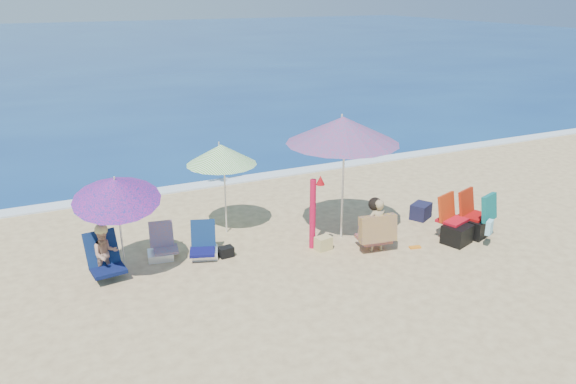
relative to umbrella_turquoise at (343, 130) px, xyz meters
name	(u,v)px	position (x,y,z in m)	size (l,w,h in m)	color
ground	(327,264)	(-0.82, -0.96, -2.18)	(120.00, 120.00, 0.00)	#D8BC84
sea	(73,47)	(-0.82, 44.04, -2.23)	(120.00, 80.00, 0.12)	navy
foam	(231,181)	(-0.82, 4.14, -2.16)	(120.00, 0.50, 0.04)	white
umbrella_turquoise	(343,130)	(0.00, 0.00, 0.00)	(2.81, 2.81, 2.47)	white
umbrella_striped	(221,155)	(-2.00, 1.25, -0.56)	(1.77, 1.77, 1.85)	silver
umbrella_blue	(116,189)	(-4.20, 0.08, -0.57)	(1.63, 1.68, 1.96)	silver
furled_umbrella	(314,208)	(-0.74, -0.28, -1.34)	(0.20, 0.41, 1.52)	#C20D36
chair_navy	(204,248)	(-2.73, 0.28, -2.01)	(0.64, 0.73, 0.65)	#0D0F4E
chair_rainbow	(162,249)	(-3.44, 0.58, -2.01)	(0.61, 0.62, 0.62)	#BF4443
camp_chair_left	(455,229)	(1.90, -1.18, -1.90)	(0.68, 0.82, 0.91)	#B70D1A
camp_chair_right	(477,220)	(2.46, -1.17, -1.83)	(0.68, 1.03, 0.95)	#9E0B0B
person_center	(377,226)	(0.28, -0.88, -1.67)	(0.74, 0.63, 1.04)	tan
person_left	(105,253)	(-4.48, 0.21, -1.72)	(0.62, 0.74, 1.00)	tan
bag_black_a	(226,252)	(-2.36, 0.10, -2.08)	(0.27, 0.21, 0.19)	black
bag_tan	(323,243)	(-0.59, -0.40, -2.05)	(0.33, 0.26, 0.26)	tan
bag_navy_b	(421,211)	(2.05, 0.06, -2.01)	(0.55, 0.51, 0.33)	#171832
orange_item	(415,247)	(1.03, -1.10, -2.16)	(0.24, 0.15, 0.03)	orange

